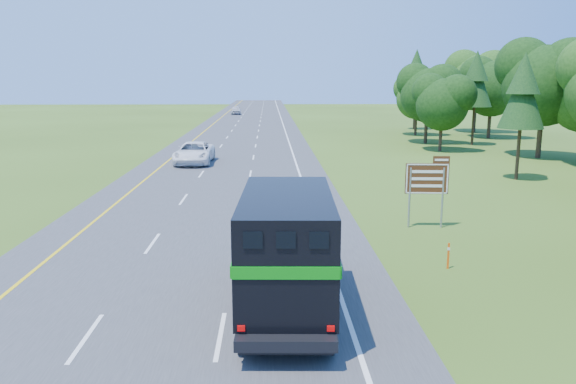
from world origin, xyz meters
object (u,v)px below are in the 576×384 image
white_suv (194,153)px  far_car (236,110)px  horse_truck (287,245)px  exit_sign (428,181)px

white_suv → far_car: white_suv is taller
horse_truck → far_car: bearing=96.4°
white_suv → horse_truck: bearing=-77.0°
exit_sign → far_car: bearing=103.0°
exit_sign → white_suv: bearing=127.0°
horse_truck → white_suv: (-6.76, 30.57, -1.08)m
exit_sign → horse_truck: bearing=-122.5°
horse_truck → white_suv: 31.33m
white_suv → far_car: size_ratio=1.30×
white_suv → exit_sign: bearing=-56.6°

